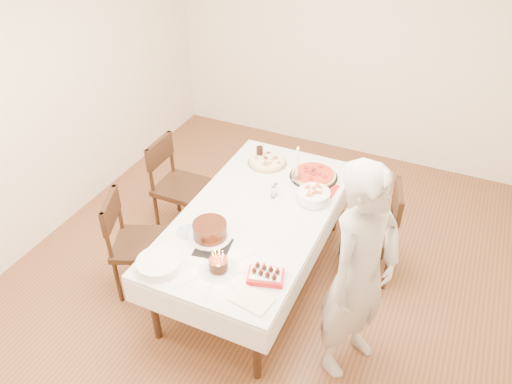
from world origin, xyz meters
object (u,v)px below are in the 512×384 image
at_px(chair_left_savory, 182,187).
at_px(birthday_cake, 218,261).
at_px(taper_candle, 297,164).
at_px(person, 360,275).
at_px(chair_left_dessert, 142,244).
at_px(cola_glass, 260,153).
at_px(chair_right_savory, 367,231).
at_px(strawberry_box, 266,275).
at_px(layer_cake, 210,230).
at_px(dining_table, 256,246).
at_px(pizza_white, 267,162).
at_px(pasta_bowl, 314,196).
at_px(pizza_pepperoni, 314,175).

bearing_deg(chair_left_savory, birthday_cake, 132.22).
bearing_deg(taper_candle, person, -50.78).
height_order(chair_left_dessert, cola_glass, chair_left_dessert).
bearing_deg(cola_glass, chair_right_savory, -14.87).
height_order(chair_left_savory, strawberry_box, chair_left_savory).
relative_size(chair_left_savory, layer_cake, 2.87).
relative_size(birthday_cake, strawberry_box, 0.56).
height_order(dining_table, pizza_white, pizza_white).
bearing_deg(layer_cake, pasta_bowl, 53.54).
distance_m(chair_left_savory, person, 2.18).
bearing_deg(layer_cake, birthday_cake, -51.74).
relative_size(pizza_white, taper_candle, 1.01).
xyz_separation_m(taper_candle, layer_cake, (-0.34, -0.99, -0.12)).
distance_m(chair_left_dessert, strawberry_box, 1.27).
relative_size(person, strawberry_box, 6.95).
distance_m(dining_table, taper_candle, 0.81).
height_order(dining_table, layer_cake, layer_cake).
height_order(chair_right_savory, strawberry_box, chair_right_savory).
bearing_deg(person, birthday_cake, 126.97).
xyz_separation_m(cola_glass, layer_cake, (0.13, -1.22, 0.01)).
height_order(pizza_white, pasta_bowl, pasta_bowl).
bearing_deg(layer_cake, pizza_pepperoni, 67.76).
height_order(person, pizza_white, person).
distance_m(pizza_white, strawberry_box, 1.51).
bearing_deg(person, chair_right_savory, 32.00).
height_order(dining_table, pizza_pepperoni, pizza_pepperoni).
relative_size(pizza_white, pasta_bowl, 1.35).
xyz_separation_m(dining_table, taper_candle, (0.14, 0.56, 0.56)).
distance_m(chair_left_dessert, pasta_bowl, 1.52).
xyz_separation_m(chair_left_dessert, taper_candle, (0.98, 1.06, 0.45)).
height_order(person, cola_glass, person).
bearing_deg(pizza_pepperoni, pasta_bowl, -71.28).
distance_m(cola_glass, birthday_cake, 1.55).
bearing_deg(person, cola_glass, 69.66).
xyz_separation_m(person, pizza_white, (-1.21, 1.21, -0.11)).
bearing_deg(birthday_cake, taper_candle, 84.93).
height_order(chair_right_savory, person, person).
xyz_separation_m(birthday_cake, strawberry_box, (0.35, 0.05, -0.05)).
xyz_separation_m(taper_candle, strawberry_box, (0.24, -1.23, -0.15)).
bearing_deg(pasta_bowl, strawberry_box, -90.10).
height_order(taper_candle, layer_cake, taper_candle).
distance_m(chair_left_dessert, taper_candle, 1.52).
distance_m(pizza_white, pasta_bowl, 0.70).
distance_m(pasta_bowl, taper_candle, 0.35).
xyz_separation_m(chair_left_savory, pasta_bowl, (1.35, -0.00, 0.31)).
bearing_deg(pizza_white, chair_left_savory, -153.89).
bearing_deg(chair_left_dessert, pasta_bowl, -168.20).
distance_m(layer_cake, strawberry_box, 0.62).
height_order(dining_table, person, person).
bearing_deg(pizza_pepperoni, dining_table, -110.68).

